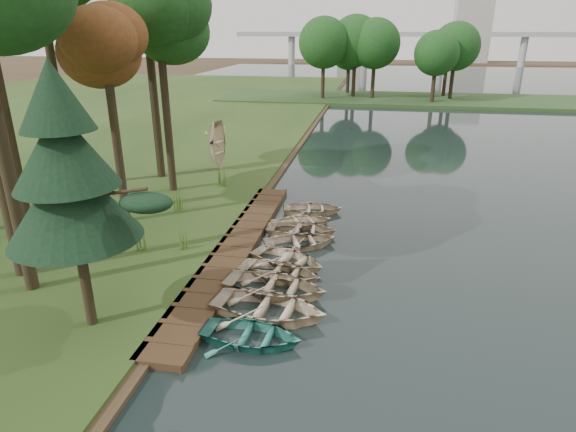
% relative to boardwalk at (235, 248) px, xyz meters
% --- Properties ---
extents(ground, '(300.00, 300.00, 0.00)m').
position_rel_boardwalk_xyz_m(ground, '(1.60, 0.00, -0.15)').
color(ground, '#3D2F1D').
extents(boardwalk, '(1.60, 16.00, 0.30)m').
position_rel_boardwalk_xyz_m(boardwalk, '(0.00, 0.00, 0.00)').
color(boardwalk, '#3B2817').
rests_on(boardwalk, ground).
extents(peninsula, '(50.00, 14.00, 0.45)m').
position_rel_boardwalk_xyz_m(peninsula, '(9.60, 50.00, 0.08)').
color(peninsula, '#29441E').
rests_on(peninsula, ground).
extents(far_trees, '(45.60, 5.60, 8.80)m').
position_rel_boardwalk_xyz_m(far_trees, '(6.27, 50.00, 6.28)').
color(far_trees, black).
rests_on(far_trees, peninsula).
extents(bridge, '(95.90, 4.00, 8.60)m').
position_rel_boardwalk_xyz_m(bridge, '(13.91, 120.00, 6.93)').
color(bridge, '#A5A5A0').
rests_on(bridge, ground).
extents(building_a, '(10.00, 8.00, 18.00)m').
position_rel_boardwalk_xyz_m(building_a, '(31.60, 140.00, 8.85)').
color(building_a, '#A5A5A0').
rests_on(building_a, ground).
extents(building_b, '(8.00, 8.00, 12.00)m').
position_rel_boardwalk_xyz_m(building_b, '(-3.40, 145.00, 5.85)').
color(building_b, '#A5A5A0').
rests_on(building_b, ground).
extents(rowboat_0, '(3.32, 2.48, 0.65)m').
position_rel_boardwalk_xyz_m(rowboat_0, '(2.31, -6.25, 0.23)').
color(rowboat_0, '#2F8474').
rests_on(rowboat_0, water).
extents(rowboat_1, '(4.27, 3.30, 0.82)m').
position_rel_boardwalk_xyz_m(rowboat_1, '(2.53, -4.75, 0.31)').
color(rowboat_1, beige).
rests_on(rowboat_1, water).
extents(rowboat_2, '(4.14, 3.19, 0.79)m').
position_rel_boardwalk_xyz_m(rowboat_2, '(2.44, -3.29, 0.30)').
color(rowboat_2, beige).
rests_on(rowboat_2, water).
extents(rowboat_3, '(3.68, 2.96, 0.68)m').
position_rel_boardwalk_xyz_m(rowboat_3, '(2.39, -2.10, 0.24)').
color(rowboat_3, beige).
rests_on(rowboat_3, water).
extents(rowboat_4, '(3.86, 3.36, 0.67)m').
position_rel_boardwalk_xyz_m(rowboat_4, '(2.48, -0.95, 0.23)').
color(rowboat_4, beige).
rests_on(rowboat_4, water).
extents(rowboat_5, '(3.89, 3.39, 0.67)m').
position_rel_boardwalk_xyz_m(rowboat_5, '(2.73, 0.91, 0.24)').
color(rowboat_5, beige).
rests_on(rowboat_5, water).
extents(rowboat_6, '(3.34, 2.43, 0.68)m').
position_rel_boardwalk_xyz_m(rowboat_6, '(2.56, 2.24, 0.24)').
color(rowboat_6, beige).
rests_on(rowboat_6, water).
extents(rowboat_7, '(3.61, 3.17, 0.62)m').
position_rel_boardwalk_xyz_m(rowboat_7, '(2.42, 3.25, 0.21)').
color(rowboat_7, beige).
rests_on(rowboat_7, water).
extents(rowboat_8, '(3.37, 2.64, 0.64)m').
position_rel_boardwalk_xyz_m(rowboat_8, '(2.70, 5.16, 0.22)').
color(rowboat_8, beige).
rests_on(rowboat_8, water).
extents(stored_rowboat, '(3.71, 3.05, 0.67)m').
position_rel_boardwalk_xyz_m(stored_rowboat, '(-4.43, 11.58, 0.48)').
color(stored_rowboat, beige).
rests_on(stored_rowboat, bank).
extents(tree_2, '(3.55, 3.55, 9.29)m').
position_rel_boardwalk_xyz_m(tree_2, '(-6.03, 1.88, 7.81)').
color(tree_2, black).
rests_on(tree_2, bank).
extents(tree_4, '(4.37, 4.37, 11.17)m').
position_rel_boardwalk_xyz_m(tree_4, '(-5.71, 6.88, 9.35)').
color(tree_4, black).
rests_on(tree_4, bank).
extents(pine_tree, '(3.80, 3.80, 8.03)m').
position_rel_boardwalk_xyz_m(pine_tree, '(-2.82, -6.50, 5.12)').
color(pine_tree, black).
rests_on(pine_tree, bank).
extents(reeds_0, '(0.60, 0.60, 1.00)m').
position_rel_boardwalk_xyz_m(reeds_0, '(-2.12, -0.71, 0.65)').
color(reeds_0, '#3F661E').
rests_on(reeds_0, bank).
extents(reeds_1, '(0.60, 0.60, 1.05)m').
position_rel_boardwalk_xyz_m(reeds_1, '(-3.72, -1.05, 0.67)').
color(reeds_1, '#3F661E').
rests_on(reeds_1, bank).
extents(reeds_2, '(0.60, 0.60, 1.09)m').
position_rel_boardwalk_xyz_m(reeds_2, '(-4.01, 3.63, 0.69)').
color(reeds_2, '#3F661E').
rests_on(reeds_2, bank).
extents(reeds_3, '(0.60, 0.60, 1.14)m').
position_rel_boardwalk_xyz_m(reeds_3, '(-3.17, 8.18, 0.72)').
color(reeds_3, '#3F661E').
rests_on(reeds_3, bank).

